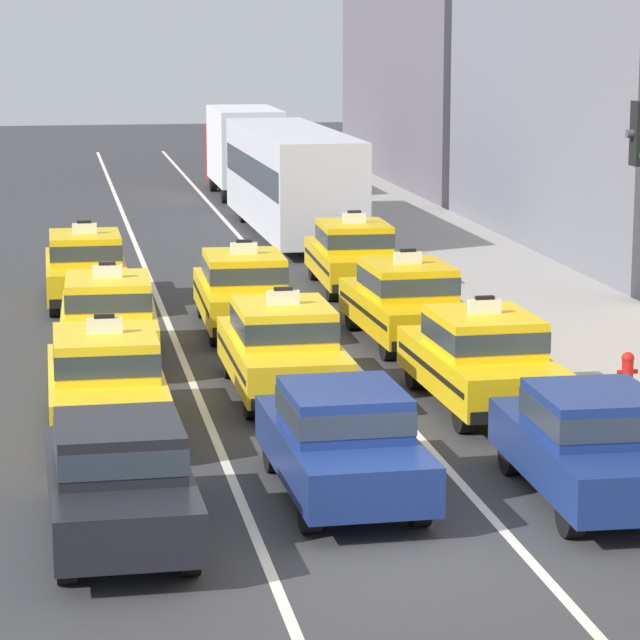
{
  "coord_description": "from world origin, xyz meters",
  "views": [
    {
      "loc": [
        -4.09,
        -17.93,
        6.55
      ],
      "look_at": [
        0.57,
        8.77,
        1.3
      ],
      "focal_mm": 88.04,
      "sensor_mm": 36.0,
      "label": 1
    }
  ],
  "objects": [
    {
      "name": "lane_stripe_center_right",
      "position": [
        1.6,
        20.0,
        0.0
      ],
      "size": [
        0.14,
        80.0,
        0.01
      ],
      "primitive_type": "cube",
      "color": "silver",
      "rests_on": "ground"
    },
    {
      "name": "sidewalk_curb",
      "position": [
        7.2,
        15.0,
        0.07
      ],
      "size": [
        4.0,
        90.0,
        0.15
      ],
      "primitive_type": "cube",
      "color": "#9E9993",
      "rests_on": "ground"
    },
    {
      "name": "sedan_left_nearest",
      "position": [
        -3.31,
        1.25,
        0.85
      ],
      "size": [
        1.83,
        4.33,
        1.58
      ],
      "color": "black",
      "rests_on": "ground"
    },
    {
      "name": "fire_hydrant",
      "position": [
        5.68,
        7.14,
        0.55
      ],
      "size": [
        0.36,
        0.22,
        0.73
      ],
      "color": "red",
      "rests_on": "sidewalk_curb"
    },
    {
      "name": "taxi_left_second",
      "position": [
        -3.27,
        6.55,
        0.88
      ],
      "size": [
        1.83,
        4.56,
        1.96
      ],
      "color": "black",
      "rests_on": "ground"
    },
    {
      "name": "taxi_right_second",
      "position": [
        3.07,
        7.13,
        0.88
      ],
      "size": [
        1.92,
        4.6,
        1.96
      ],
      "color": "black",
      "rests_on": "ground"
    },
    {
      "name": "taxi_center_second",
      "position": [
        -0.13,
        8.57,
        0.88
      ],
      "size": [
        1.84,
        4.57,
        1.96
      ],
      "color": "black",
      "rests_on": "ground"
    },
    {
      "name": "ground_plane",
      "position": [
        0.0,
        0.0,
        0.0
      ],
      "size": [
        160.0,
        160.0,
        0.0
      ],
      "primitive_type": "plane",
      "color": "#353538"
    },
    {
      "name": "taxi_right_third",
      "position": [
        3.02,
        12.62,
        0.88
      ],
      "size": [
        1.94,
        4.61,
        1.96
      ],
      "color": "black",
      "rests_on": "ground"
    },
    {
      "name": "sedan_center_nearest",
      "position": [
        -0.19,
        2.56,
        0.85
      ],
      "size": [
        1.85,
        4.34,
        1.58
      ],
      "color": "black",
      "rests_on": "ground"
    },
    {
      "name": "bus_right_fifth",
      "position": [
        3.2,
        28.89,
        1.82
      ],
      "size": [
        2.66,
        11.23,
        3.22
      ],
      "color": "black",
      "rests_on": "ground"
    },
    {
      "name": "lane_stripe_left_center",
      "position": [
        -1.6,
        20.0,
        0.0
      ],
      "size": [
        0.14,
        80.0,
        0.01
      ],
      "primitive_type": "cube",
      "color": "silver",
      "rests_on": "ground"
    },
    {
      "name": "taxi_right_fourth",
      "position": [
        3.19,
        19.05,
        0.88
      ],
      "size": [
        1.95,
        4.61,
        1.96
      ],
      "color": "black",
      "rests_on": "ground"
    },
    {
      "name": "taxi_left_third",
      "position": [
        -3.01,
        11.93,
        0.88
      ],
      "size": [
        1.95,
        4.61,
        1.96
      ],
      "color": "black",
      "rests_on": "ground"
    },
    {
      "name": "taxi_center_third",
      "position": [
        -0.06,
        14.5,
        0.88
      ],
      "size": [
        1.9,
        4.59,
        1.96
      ],
      "color": "black",
      "rests_on": "ground"
    },
    {
      "name": "sedan_right_nearest",
      "position": [
        3.13,
        1.79,
        0.85
      ],
      "size": [
        1.85,
        4.34,
        1.58
      ],
      "color": "black",
      "rests_on": "ground"
    },
    {
      "name": "box_truck_right_sixth",
      "position": [
        3.1,
        39.99,
        1.78
      ],
      "size": [
        2.32,
        6.97,
        3.27
      ],
      "color": "black",
      "rests_on": "ground"
    },
    {
      "name": "taxi_left_fourth",
      "position": [
        -3.28,
        18.24,
        0.88
      ],
      "size": [
        1.83,
        4.56,
        1.96
      ],
      "color": "black",
      "rests_on": "ground"
    }
  ]
}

